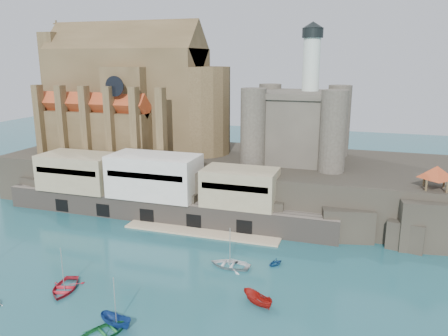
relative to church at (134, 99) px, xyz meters
name	(u,v)px	position (x,y,z in m)	size (l,w,h in m)	color
ground	(146,275)	(24.13, -41.85, -22.13)	(300.00, 300.00, 0.00)	#1A4E57
promontory	(225,178)	(23.94, -2.48, -17.20)	(100.00, 36.00, 10.00)	black
quay	(153,189)	(13.94, -18.78, -16.06)	(70.00, 12.00, 13.05)	#695F54
church	(134,99)	(0.00, 0.00, 0.00)	(47.00, 25.93, 30.51)	brown
castle_keep	(298,123)	(40.21, -0.78, -3.81)	(21.20, 21.20, 29.30)	#474238
rock_outcrop	(431,222)	(66.13, -16.01, -18.11)	(14.50, 10.50, 8.70)	black
pavilion	(437,174)	(66.13, -15.85, -9.40)	(6.40, 6.40, 5.40)	brown
boat_0	(65,290)	(15.19, -49.26, -22.13)	(4.64, 1.34, 6.49)	red
boat_2	(117,325)	(26.68, -54.38, -22.13)	(1.76, 1.81, 4.69)	navy
boat_3	(106,333)	(26.36, -56.20, -22.13)	(4.31, 1.25, 6.03)	#186A30
boat_5	(257,304)	(41.98, -44.40, -22.13)	(1.80, 1.85, 4.78)	#9D1610
boat_6	(230,266)	(35.30, -35.13, -22.13)	(4.59, 1.33, 6.43)	silver
boat_7	(275,265)	(41.99, -32.47, -22.13)	(2.40, 1.47, 2.78)	navy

